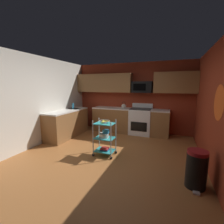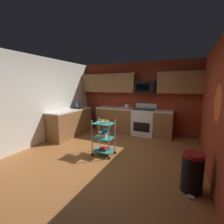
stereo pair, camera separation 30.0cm
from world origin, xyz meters
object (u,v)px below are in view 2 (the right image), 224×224
Objects in this scene: book_stack at (104,149)px; trash_can at (192,172)px; oven_range at (144,122)px; kettle at (127,106)px; mixing_bowl_small at (105,131)px; fruit_bowl at (103,121)px; rolling_cart at (104,138)px; microwave at (146,87)px; dish_soap_bottle at (77,106)px; mixing_bowl_large at (103,135)px.

trash_can reaches higher than book_stack.
book_stack is 0.32× the size of trash_can.
kettle reaches higher than oven_range.
oven_range is at bearing 77.33° from mixing_bowl_small.
oven_range is at bearing 76.78° from fruit_bowl.
kettle is at bearing 94.00° from rolling_cart.
kettle is (-0.15, 2.11, 0.55)m from rolling_cart.
microwave is at bearing 77.40° from fruit_bowl.
oven_range is 2.51m from dish_soap_bottle.
dish_soap_bottle reaches higher than trash_can.
mixing_bowl_large is at bearing -86.58° from kettle.
book_stack is 2.38m from dish_soap_bottle.
trash_can is (2.00, -0.60, -0.19)m from mixing_bowl_large.
rolling_cart reaches higher than book_stack.
mixing_bowl_small is at bearing -34.59° from dish_soap_bottle.
fruit_bowl reaches higher than book_stack.
dish_soap_bottle reaches higher than mixing_bowl_small.
rolling_cart is 0.43m from fruit_bowl.
microwave is 3.47m from trash_can.
dish_soap_bottle is at bearing -160.27° from oven_range.
fruit_bowl is 1.36× the size of dish_soap_bottle.
kettle is at bearing -170.44° from microwave.
oven_range is 4.37× the size of mixing_bowl_large.
trash_can is (3.79, -1.88, -0.69)m from dish_soap_bottle.
kettle is 3.51m from trash_can.
mixing_bowl_large is 2.26m from dish_soap_bottle.
fruit_bowl is 0.26m from mixing_bowl_small.
dish_soap_bottle is (-2.31, -0.83, 0.54)m from oven_range.
mixing_bowl_large is 1.38× the size of mixing_bowl_small.
rolling_cart is (-0.50, -2.11, -0.03)m from oven_range.
dish_soap_bottle reaches higher than book_stack.
book_stack is (-0.50, -2.22, -1.54)m from microwave.
rolling_cart is at bearing -103.22° from oven_range.
microwave is 2.49m from mixing_bowl_small.
mixing_bowl_small is 2.13m from kettle.
fruit_bowl is 0.72m from book_stack.
mixing_bowl_small is at bearing -102.67° from oven_range.
trash_can reaches higher than mixing_bowl_small.
trash_can is (1.98, -0.60, -0.12)m from rolling_cart.
microwave is 2.42m from fruit_bowl.
dish_soap_bottle is at bearing -158.00° from microwave.
rolling_cart reaches higher than trash_can.
fruit_bowl is 1.29× the size of book_stack.
mixing_bowl_small reaches higher than book_stack.
dish_soap_bottle is at bearing 153.58° from trash_can.
microwave is at bearing 90.26° from oven_range.
mixing_bowl_large is 0.95× the size of kettle.
mixing_bowl_large is at bearing -180.00° from fruit_bowl.
mixing_bowl_large is at bearing 180.00° from book_stack.
dish_soap_bottle is (-1.84, 1.27, 0.40)m from mixing_bowl_small.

